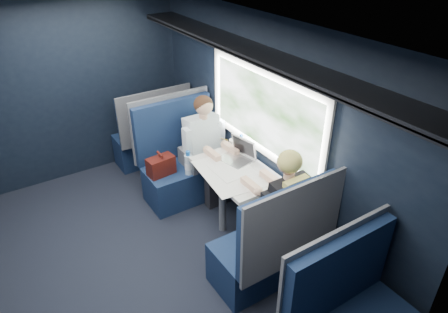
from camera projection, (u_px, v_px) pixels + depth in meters
ground at (151, 260)px, 4.13m from camera, size 2.80×4.20×0.01m
room_shell at (137, 131)px, 3.39m from camera, size 3.00×4.40×2.40m
table at (234, 176)px, 4.27m from camera, size 0.62×1.00×0.74m
seat_bay_near at (182, 165)px, 4.93m from camera, size 1.04×0.62×1.26m
seat_bay_far at (271, 248)px, 3.68m from camera, size 1.04×0.62×1.26m
seat_row_front at (152, 136)px, 5.62m from camera, size 1.04×0.51×1.16m
man at (207, 144)px, 4.78m from camera, size 0.53×0.56×1.32m
woman at (282, 203)px, 3.76m from camera, size 0.53×0.56×1.32m
papers at (229, 173)px, 4.18m from camera, size 0.62×0.83×0.01m
laptop at (239, 154)px, 4.40m from camera, size 0.32×0.38×0.25m
bottle_small at (241, 144)px, 4.55m from camera, size 0.06×0.06×0.21m
cup at (232, 143)px, 4.65m from camera, size 0.07×0.07×0.09m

